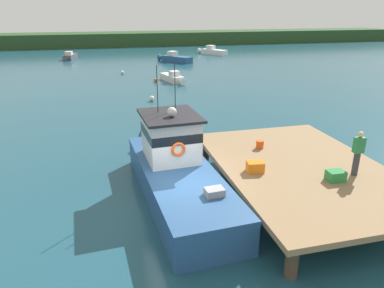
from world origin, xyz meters
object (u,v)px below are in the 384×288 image
(mooring_buoy_inshore, at_px, (152,98))
(mooring_buoy_outer, at_px, (122,72))
(crate_stack_near_edge, at_px, (336,176))
(moored_boat_far_left, at_px, (70,56))
(bait_bucket, at_px, (260,144))
(moored_boat_far_right, at_px, (212,51))
(deckhand_by_the_boat, at_px, (358,152))
(moored_boat_mid_harbor, at_px, (175,58))
(main_fishing_boat, at_px, (175,169))
(mooring_buoy_channel_marker, at_px, (156,80))
(moored_boat_outer_mooring, at_px, (173,78))
(crate_single_far, at_px, (255,167))

(mooring_buoy_inshore, relative_size, mooring_buoy_outer, 1.17)
(crate_stack_near_edge, distance_m, moored_boat_far_left, 46.20)
(bait_bucket, height_order, moored_boat_far_right, bait_bucket)
(bait_bucket, xyz_separation_m, moored_boat_far_left, (-10.31, 41.23, -0.98))
(moored_boat_far_right, bearing_deg, deckhand_by_the_boat, -100.96)
(crate_stack_near_edge, bearing_deg, moored_boat_mid_harbor, 86.65)
(main_fishing_boat, bearing_deg, bait_bucket, 11.23)
(deckhand_by_the_boat, relative_size, mooring_buoy_channel_marker, 4.35)
(moored_boat_outer_mooring, relative_size, mooring_buoy_inshore, 10.22)
(moored_boat_far_right, xyz_separation_m, mooring_buoy_inshore, (-13.52, -27.64, -0.25))
(moored_boat_outer_mooring, relative_size, mooring_buoy_outer, 11.97)
(moored_boat_outer_mooring, distance_m, mooring_buoy_outer, 7.27)
(bait_bucket, relative_size, moored_boat_far_left, 0.08)
(moored_boat_far_left, bearing_deg, mooring_buoy_channel_marker, -64.84)
(deckhand_by_the_boat, bearing_deg, crate_stack_near_edge, -165.71)
(mooring_buoy_channel_marker, bearing_deg, moored_boat_far_left, 115.16)
(deckhand_by_the_boat, bearing_deg, main_fishing_boat, 157.60)
(main_fishing_boat, bearing_deg, moored_boat_far_left, 98.76)
(moored_boat_far_left, relative_size, mooring_buoy_channel_marker, 11.98)
(moored_boat_far_right, xyz_separation_m, mooring_buoy_channel_marker, (-12.05, -20.04, -0.28))
(main_fishing_boat, xyz_separation_m, mooring_buoy_channel_marker, (2.69, 22.49, -0.82))
(crate_stack_near_edge, bearing_deg, deckhand_by_the_boat, 14.29)
(deckhand_by_the_boat, distance_m, moored_boat_far_right, 45.88)
(crate_stack_near_edge, relative_size, mooring_buoy_inshore, 1.42)
(bait_bucket, height_order, mooring_buoy_outer, bait_bucket)
(moored_boat_far_right, distance_m, moored_boat_far_left, 21.22)
(crate_single_far, bearing_deg, deckhand_by_the_boat, -18.38)
(bait_bucket, bearing_deg, crate_single_far, -118.29)
(crate_single_far, xyz_separation_m, bait_bucket, (1.15, 2.14, -0.02))
(mooring_buoy_outer, bearing_deg, mooring_buoy_channel_marker, -62.35)
(mooring_buoy_inshore, bearing_deg, moored_boat_far_right, 63.93)
(main_fishing_boat, bearing_deg, mooring_buoy_outer, 90.32)
(crate_stack_near_edge, distance_m, mooring_buoy_channel_marker, 25.36)
(bait_bucket, distance_m, moored_boat_far_left, 42.51)
(crate_single_far, height_order, crate_stack_near_edge, crate_single_far)
(bait_bucket, relative_size, moored_boat_outer_mooring, 0.08)
(moored_boat_far_right, relative_size, moored_boat_outer_mooring, 1.16)
(deckhand_by_the_boat, xyz_separation_m, mooring_buoy_inshore, (-4.81, 17.37, -1.85))
(crate_single_far, bearing_deg, moored_boat_far_left, 101.92)
(moored_boat_mid_harbor, bearing_deg, mooring_buoy_outer, -133.88)
(crate_stack_near_edge, distance_m, moored_boat_far_right, 46.28)
(main_fishing_boat, distance_m, moored_boat_far_left, 42.50)
(crate_single_far, xyz_separation_m, mooring_buoy_inshore, (-1.47, 16.27, -1.18))
(main_fishing_boat, height_order, moored_boat_mid_harbor, main_fishing_boat)
(moored_boat_far_left, xyz_separation_m, mooring_buoy_outer, (6.32, -14.08, -0.20))
(crate_stack_near_edge, distance_m, mooring_buoy_outer, 31.11)
(moored_boat_mid_harbor, height_order, mooring_buoy_outer, moored_boat_mid_harbor)
(crate_single_far, bearing_deg, bait_bucket, 61.71)
(bait_bucket, bearing_deg, deckhand_by_the_boat, -55.99)
(mooring_buoy_inshore, xyz_separation_m, mooring_buoy_channel_marker, (1.47, 7.60, -0.02))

